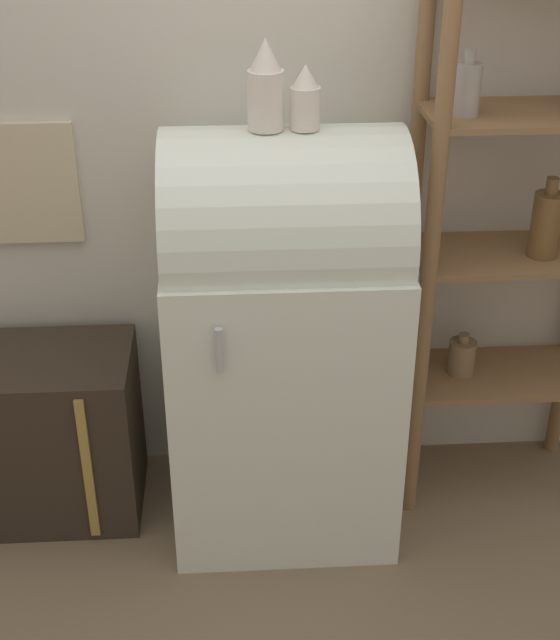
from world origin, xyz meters
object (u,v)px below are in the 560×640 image
object	(u,v)px
refrigerator	(283,333)
vase_center	(305,99)
suitcase_trunk	(44,433)
vase_left	(266,87)

from	to	relation	value
refrigerator	vase_center	bearing A→B (deg)	-5.66
refrigerator	suitcase_trunk	xyz separation A→B (m)	(-0.80, 0.07, -0.40)
vase_left	vase_center	size ratio (longest dim) A/B	1.40
suitcase_trunk	vase_left	world-z (taller)	vase_left
refrigerator	vase_left	distance (m)	0.78
suitcase_trunk	vase_center	xyz separation A→B (m)	(0.86, -0.07, 1.14)
vase_center	suitcase_trunk	bearing A→B (deg)	175.22
refrigerator	suitcase_trunk	bearing A→B (deg)	175.29
vase_left	vase_center	bearing A→B (deg)	-1.36
refrigerator	vase_center	size ratio (longest dim) A/B	7.62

